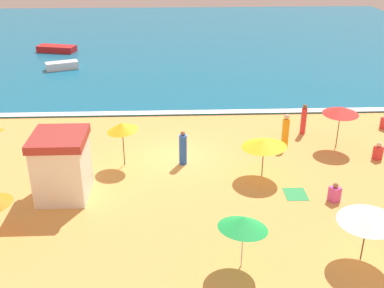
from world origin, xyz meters
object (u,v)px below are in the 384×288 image
(beach_umbrella_1, at_px, (341,110))
(beach_umbrella_5, at_px, (264,143))
(small_boat_0, at_px, (62,66))
(beach_umbrella_7, at_px, (243,223))
(beachgoer_2, at_px, (183,149))
(lifeguard_cabana, at_px, (62,165))
(beach_umbrella_6, at_px, (368,217))
(beachgoer_7, at_px, (304,120))
(beachgoer_5, at_px, (285,131))
(beach_umbrella_4, at_px, (122,127))
(beachgoer_3, at_px, (335,193))
(beachgoer_4, at_px, (378,152))
(small_boat_1, at_px, (57,49))

(beach_umbrella_1, distance_m, beach_umbrella_5, 5.50)
(small_boat_0, bearing_deg, beach_umbrella_1, -41.46)
(beach_umbrella_7, height_order, beachgoer_2, beach_umbrella_7)
(lifeguard_cabana, height_order, small_boat_0, lifeguard_cabana)
(lifeguard_cabana, bearing_deg, beach_umbrella_5, 8.57)
(beach_umbrella_6, relative_size, beach_umbrella_7, 0.98)
(beach_umbrella_1, xyz_separation_m, beach_umbrella_5, (-4.57, -3.02, -0.40))
(beach_umbrella_7, bearing_deg, beachgoer_7, 65.84)
(beach_umbrella_7, xyz_separation_m, beachgoer_5, (3.70, 9.75, -0.92))
(beach_umbrella_4, xyz_separation_m, beachgoer_7, (9.92, 3.54, -1.21))
(beach_umbrella_1, distance_m, beachgoer_2, 8.56)
(beachgoer_3, height_order, beachgoer_4, beachgoer_4)
(beachgoer_4, distance_m, small_boat_0, 26.19)
(beach_umbrella_4, height_order, small_boat_0, beach_umbrella_4)
(beach_umbrella_1, xyz_separation_m, beachgoer_2, (-8.31, -1.57, -1.31))
(beachgoer_5, bearing_deg, beachgoer_3, -80.68)
(beach_umbrella_6, relative_size, beachgoer_5, 1.30)
(beach_umbrella_5, distance_m, beach_umbrella_7, 6.76)
(beachgoer_5, bearing_deg, beachgoer_7, 50.01)
(beach_umbrella_1, height_order, small_boat_0, beach_umbrella_1)
(beachgoer_3, bearing_deg, beach_umbrella_6, -94.18)
(beach_umbrella_6, xyz_separation_m, beachgoer_4, (3.80, 7.84, -1.37))
(beach_umbrella_7, height_order, small_boat_0, beach_umbrella_7)
(small_boat_1, bearing_deg, small_boat_0, -73.80)
(beachgoer_2, bearing_deg, beach_umbrella_6, -51.37)
(beach_umbrella_6, relative_size, beachgoer_2, 1.37)
(beach_umbrella_5, height_order, beach_umbrella_6, beach_umbrella_6)
(beach_umbrella_6, height_order, beachgoer_7, beach_umbrella_6)
(lifeguard_cabana, relative_size, beachgoer_2, 1.64)
(small_boat_0, bearing_deg, beachgoer_2, -61.04)
(beachgoer_5, distance_m, small_boat_0, 21.81)
(beach_umbrella_6, height_order, small_boat_1, beach_umbrella_6)
(beach_umbrella_4, relative_size, beachgoer_3, 2.66)
(beach_umbrella_5, xyz_separation_m, beachgoer_3, (2.73, -2.35, -1.36))
(beach_umbrella_7, xyz_separation_m, beachgoer_3, (4.62, 4.14, -1.43))
(beach_umbrella_1, relative_size, beachgoer_2, 1.36)
(beach_umbrella_5, relative_size, beachgoer_4, 2.93)
(beach_umbrella_6, xyz_separation_m, small_boat_1, (-17.62, 31.32, -1.40))
(lifeguard_cabana, height_order, beach_umbrella_7, lifeguard_cabana)
(beach_umbrella_1, distance_m, beachgoer_3, 5.94)
(small_boat_1, bearing_deg, beachgoer_7, -47.44)
(beachgoer_7, xyz_separation_m, small_boat_1, (-18.42, 20.06, -0.46))
(beach_umbrella_4, height_order, beachgoer_7, beach_umbrella_4)
(beach_umbrella_1, bearing_deg, beachgoer_7, 124.23)
(beach_umbrella_6, height_order, beachgoer_3, beach_umbrella_6)
(beach_umbrella_4, height_order, beachgoer_4, beach_umbrella_4)
(beach_umbrella_1, distance_m, beach_umbrella_4, 11.35)
(beachgoer_2, bearing_deg, beach_umbrella_5, -21.22)
(beach_umbrella_4, height_order, beach_umbrella_7, beach_umbrella_4)
(small_boat_0, bearing_deg, beachgoer_7, -39.92)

